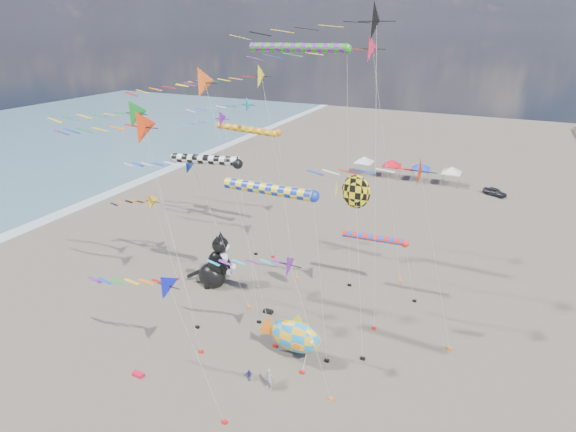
# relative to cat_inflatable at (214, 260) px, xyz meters

# --- Properties ---
(delta_kite_0) EXTENTS (12.78, 2.47, 21.75)m
(delta_kite_0) POSITION_rel_cat_inflatable_xyz_m (2.30, 4.85, 17.23)
(delta_kite_0) COLOR yellow
(delta_kite_0) RESTS_ON ground
(delta_kite_1) EXTENTS (11.24, 2.19, 20.02)m
(delta_kite_1) POSITION_rel_cat_inflatable_xyz_m (-1.12, -6.65, 15.58)
(delta_kite_1) COLOR #117D26
(delta_kite_1) RESTS_ON ground
(delta_kite_2) EXTENTS (9.88, 1.82, 18.03)m
(delta_kite_2) POSITION_rel_cat_inflatable_xyz_m (-1.05, 8.04, 13.70)
(delta_kite_2) COLOR #15D8DD
(delta_kite_2) RESTS_ON ground
(delta_kite_3) EXTENTS (12.13, 2.52, 16.56)m
(delta_kite_3) POSITION_rel_cat_inflatable_xyz_m (18.72, -0.18, 12.05)
(delta_kite_3) COLOR #C21801
(delta_kite_3) RESTS_ON ground
(delta_kite_4) EXTENTS (10.93, 1.99, 10.15)m
(delta_kite_4) POSITION_rel_cat_inflatable_xyz_m (5.29, -14.50, 5.82)
(delta_kite_4) COLOR #0C13CD
(delta_kite_4) RESTS_ON ground
(delta_kite_5) EXTENTS (11.71, 2.12, 15.05)m
(delta_kite_5) POSITION_rel_cat_inflatable_xyz_m (-0.04, -2.02, 10.66)
(delta_kite_5) COLOR #0C33B5
(delta_kite_5) RESTS_ON ground
(delta_kite_6) EXTENTS (8.54, 1.90, 9.23)m
(delta_kite_6) POSITION_rel_cat_inflatable_xyz_m (-8.04, -0.66, 4.97)
(delta_kite_6) COLOR yellow
(delta_kite_6) RESTS_ON ground
(delta_kite_7) EXTENTS (14.35, 2.99, 26.72)m
(delta_kite_7) POSITION_rel_cat_inflatable_xyz_m (13.24, -0.14, 21.98)
(delta_kite_7) COLOR black
(delta_kite_7) RESTS_ON ground
(delta_kite_8) EXTENTS (12.16, 2.58, 19.69)m
(delta_kite_8) POSITION_rel_cat_inflatable_xyz_m (0.66, -9.24, 15.14)
(delta_kite_8) COLOR red
(delta_kite_8) RESTS_ON ground
(delta_kite_9) EXTENTS (17.26, 2.68, 24.31)m
(delta_kite_9) POSITION_rel_cat_inflatable_xyz_m (11.12, 8.87, 19.66)
(delta_kite_9) COLOR red
(delta_kite_9) RESTS_ON ground
(delta_kite_10) EXTENTS (8.77, 1.81, 10.84)m
(delta_kite_10) POSITION_rel_cat_inflatable_xyz_m (12.67, -9.52, 6.57)
(delta_kite_10) COLOR #60178E
(delta_kite_10) RESTS_ON ground
(delta_kite_11) EXTENTS (11.37, 2.36, 22.37)m
(delta_kite_11) POSITION_rel_cat_inflatable_xyz_m (4.89, -6.01, 17.93)
(delta_kite_11) COLOR #FE5A1A
(delta_kite_11) RESTS_ON ground
(delta_kite_12) EXTENTS (8.73, 1.92, 16.83)m
(delta_kite_12) POSITION_rel_cat_inflatable_xyz_m (-3.53, 7.82, 12.55)
(delta_kite_12) COLOR #73129A
(delta_kite_12) RESTS_ON ground
(windsock_0) EXTENTS (8.83, 0.89, 14.36)m
(windsock_0) POSITION_rel_cat_inflatable_xyz_m (9.86, -5.87, 10.87)
(windsock_0) COLOR #122FB4
(windsock_0) RESTS_ON ground
(windsock_1) EXTENTS (9.32, 0.74, 15.00)m
(windsock_1) POSITION_rel_cat_inflatable_xyz_m (-0.12, 8.31, 11.56)
(windsock_1) COLOR orange
(windsock_1) RESTS_ON ground
(windsock_2) EXTENTS (10.97, 0.85, 23.46)m
(windsock_2) POSITION_rel_cat_inflatable_xyz_m (6.90, 5.84, 19.96)
(windsock_2) COLOR #20941B
(windsock_2) RESTS_ON ground
(windsock_3) EXTENTS (7.92, 0.83, 15.16)m
(windsock_3) POSITION_rel_cat_inflatable_xyz_m (2.91, -3.66, 11.67)
(windsock_3) COLOR black
(windsock_3) RESTS_ON ground
(windsock_4) EXTENTS (7.72, 0.71, 6.36)m
(windsock_4) POSITION_rel_cat_inflatable_xyz_m (15.11, 5.74, 2.96)
(windsock_4) COLOR red
(windsock_4) RESTS_ON ground
(angelfish_kite) EXTENTS (3.74, 3.02, 14.74)m
(angelfish_kite) POSITION_rel_cat_inflatable_xyz_m (14.81, -2.43, 10.31)
(angelfish_kite) COLOR yellow
(angelfish_kite) RESTS_ON ground
(cat_inflatable) EXTENTS (4.82, 3.12, 6.00)m
(cat_inflatable) POSITION_rel_cat_inflatable_xyz_m (0.00, 0.00, 0.00)
(cat_inflatable) COLOR black
(cat_inflatable) RESTS_ON ground
(fish_inflatable) EXTENTS (5.56, 2.00, 4.64)m
(fish_inflatable) POSITION_rel_cat_inflatable_xyz_m (12.13, -6.92, -0.50)
(fish_inflatable) COLOR #168DD7
(fish_inflatable) RESTS_ON ground
(person_adult) EXTENTS (0.66, 0.46, 1.74)m
(person_adult) POSITION_rel_cat_inflatable_xyz_m (11.61, -10.40, -2.13)
(person_adult) COLOR #919298
(person_adult) RESTS_ON ground
(child_green) EXTENTS (0.70, 0.59, 1.25)m
(child_green) POSITION_rel_cat_inflatable_xyz_m (11.91, -6.00, -2.37)
(child_green) COLOR #21813B
(child_green) RESTS_ON ground
(child_blue) EXTENTS (0.61, 0.49, 0.97)m
(child_blue) POSITION_rel_cat_inflatable_xyz_m (9.84, -10.28, -2.52)
(child_blue) COLOR navy
(child_blue) RESTS_ON ground
(kite_bag_0) EXTENTS (0.90, 0.44, 0.30)m
(kite_bag_0) POSITION_rel_cat_inflatable_xyz_m (7.15, -1.94, -2.85)
(kite_bag_0) COLOR black
(kite_bag_0) RESTS_ON ground
(kite_bag_2) EXTENTS (0.90, 0.44, 0.30)m
(kite_bag_2) POSITION_rel_cat_inflatable_xyz_m (1.91, -13.52, -2.85)
(kite_bag_2) COLOR red
(kite_bag_2) RESTS_ON ground
(tent_row) EXTENTS (19.20, 4.20, 3.80)m
(tent_row) POSITION_rel_cat_inflatable_xyz_m (10.61, 43.49, 0.15)
(tent_row) COLOR silver
(tent_row) RESTS_ON ground
(parked_car) EXTENTS (3.91, 2.99, 1.24)m
(parked_car) POSITION_rel_cat_inflatable_xyz_m (25.14, 41.49, -2.38)
(parked_car) COLOR #26262D
(parked_car) RESTS_ON ground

